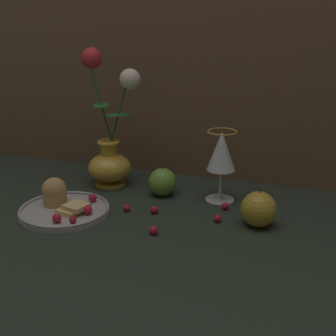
{
  "coord_description": "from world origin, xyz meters",
  "views": [
    {
      "loc": [
        0.36,
        -0.9,
        0.43
      ],
      "look_at": [
        0.04,
        0.02,
        0.1
      ],
      "focal_mm": 50.0,
      "sensor_mm": 36.0,
      "label": 1
    }
  ],
  "objects_px": {
    "plate_with_pastries": "(62,205)",
    "apple_beside_vase": "(162,182)",
    "vase": "(110,146)",
    "apple_near_glass": "(259,209)",
    "wine_glass": "(221,154)"
  },
  "relations": [
    {
      "from": "plate_with_pastries",
      "to": "apple_beside_vase",
      "type": "height_order",
      "value": "apple_beside_vase"
    },
    {
      "from": "vase",
      "to": "apple_near_glass",
      "type": "distance_m",
      "value": 0.42
    },
    {
      "from": "apple_beside_vase",
      "to": "plate_with_pastries",
      "type": "bearing_deg",
      "value": -135.82
    },
    {
      "from": "apple_beside_vase",
      "to": "wine_glass",
      "type": "bearing_deg",
      "value": 6.5
    },
    {
      "from": "vase",
      "to": "apple_beside_vase",
      "type": "bearing_deg",
      "value": -10.28
    },
    {
      "from": "plate_with_pastries",
      "to": "apple_near_glass",
      "type": "xyz_separation_m",
      "value": [
        0.42,
        0.08,
        0.02
      ]
    },
    {
      "from": "vase",
      "to": "apple_beside_vase",
      "type": "xyz_separation_m",
      "value": [
        0.15,
        -0.03,
        -0.07
      ]
    },
    {
      "from": "plate_with_pastries",
      "to": "apple_beside_vase",
      "type": "xyz_separation_m",
      "value": [
        0.17,
        0.17,
        0.02
      ]
    },
    {
      "from": "plate_with_pastries",
      "to": "apple_beside_vase",
      "type": "relative_size",
      "value": 2.49
    },
    {
      "from": "wine_glass",
      "to": "plate_with_pastries",
      "type": "bearing_deg",
      "value": -149.5
    },
    {
      "from": "plate_with_pastries",
      "to": "wine_glass",
      "type": "relative_size",
      "value": 1.18
    },
    {
      "from": "wine_glass",
      "to": "apple_beside_vase",
      "type": "bearing_deg",
      "value": -173.5
    },
    {
      "from": "vase",
      "to": "plate_with_pastries",
      "type": "xyz_separation_m",
      "value": [
        -0.02,
        -0.2,
        -0.08
      ]
    },
    {
      "from": "apple_beside_vase",
      "to": "apple_near_glass",
      "type": "xyz_separation_m",
      "value": [
        0.25,
        -0.09,
        0.0
      ]
    },
    {
      "from": "apple_beside_vase",
      "to": "apple_near_glass",
      "type": "bearing_deg",
      "value": -20.48
    }
  ]
}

